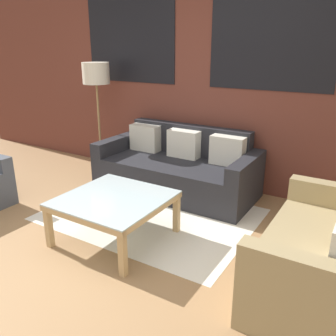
{
  "coord_description": "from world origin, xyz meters",
  "views": [
    {
      "loc": [
        2.12,
        -1.64,
        1.73
      ],
      "look_at": [
        0.34,
        1.26,
        0.55
      ],
      "focal_mm": 38.0,
      "sensor_mm": 36.0,
      "label": 1
    }
  ],
  "objects": [
    {
      "name": "settee_vintage",
      "position": [
        1.96,
        0.82,
        0.31
      ],
      "size": [
        0.8,
        1.42,
        0.92
      ],
      "color": "#99845B",
      "rests_on": "ground_plane"
    },
    {
      "name": "floor_lamp",
      "position": [
        -1.26,
        2.03,
        1.3
      ],
      "size": [
        0.36,
        0.36,
        1.52
      ],
      "color": "olive",
      "rests_on": "ground_plane"
    },
    {
      "name": "rug",
      "position": [
        0.15,
        1.21,
        0.0
      ],
      "size": [
        2.15,
        1.57,
        0.0
      ],
      "color": "silver",
      "rests_on": "ground_plane"
    },
    {
      "name": "ground_plane",
      "position": [
        0.0,
        0.0,
        0.0
      ],
      "size": [
        16.0,
        16.0,
        0.0
      ],
      "primitive_type": "plane",
      "color": "#9E754C"
    },
    {
      "name": "wall_back_brick",
      "position": [
        0.0,
        2.44,
        1.41
      ],
      "size": [
        8.4,
        0.09,
        2.8
      ],
      "color": "brown",
      "rests_on": "ground_plane"
    },
    {
      "name": "coffee_table",
      "position": [
        0.15,
        0.63,
        0.36
      ],
      "size": [
        0.91,
        0.91,
        0.42
      ],
      "color": "silver",
      "rests_on": "ground_plane"
    },
    {
      "name": "couch_dark",
      "position": [
        0.06,
        1.95,
        0.29
      ],
      "size": [
        1.94,
        0.88,
        0.78
      ],
      "color": "#232328",
      "rests_on": "ground_plane"
    }
  ]
}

